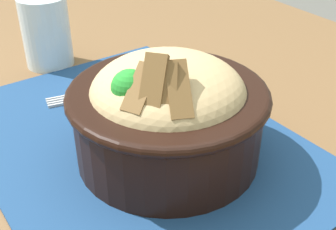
% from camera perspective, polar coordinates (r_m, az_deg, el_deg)
% --- Properties ---
extents(table, '(1.35, 0.99, 0.77)m').
position_cam_1_polar(table, '(0.55, -3.12, -7.83)').
color(table, brown).
rests_on(table, ground_plane).
extents(placemat, '(0.45, 0.34, 0.00)m').
position_cam_1_polar(placemat, '(0.50, -4.43, -3.33)').
color(placemat, navy).
rests_on(placemat, table).
extents(bowl, '(0.21, 0.21, 0.13)m').
position_cam_1_polar(bowl, '(0.44, -0.04, 0.69)').
color(bowl, black).
rests_on(bowl, placemat).
extents(fork, '(0.04, 0.13, 0.00)m').
position_cam_1_polar(fork, '(0.59, -10.17, 2.60)').
color(fork, silver).
rests_on(fork, placemat).
extents(drinking_glass, '(0.07, 0.07, 0.10)m').
position_cam_1_polar(drinking_glass, '(0.68, -15.64, 9.96)').
color(drinking_glass, silver).
rests_on(drinking_glass, table).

